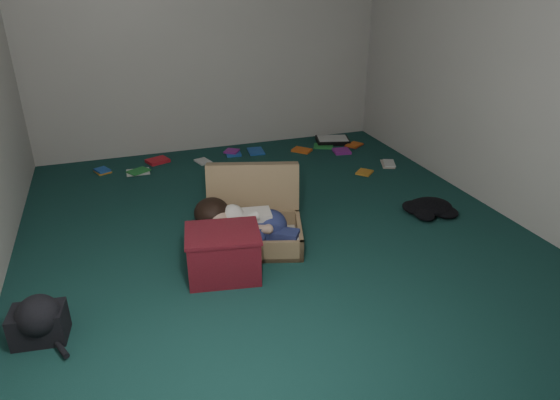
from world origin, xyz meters
TOP-DOWN VIEW (x-y plane):
  - floor at (0.00, 0.00)m, footprint 4.50×4.50m
  - wall_back at (0.00, 2.25)m, footprint 4.50×0.00m
  - wall_front at (0.00, -2.25)m, footprint 4.50×0.00m
  - wall_right at (2.00, 0.00)m, footprint 0.00×4.50m
  - suitcase at (-0.18, -0.02)m, footprint 0.93×0.92m
  - person at (-0.29, -0.18)m, footprint 0.76×0.56m
  - maroon_bin at (-0.53, -0.50)m, footprint 0.57×0.48m
  - backpack at (-1.70, -0.80)m, footprint 0.41×0.34m
  - clothing_pile at (1.41, -0.13)m, footprint 0.48×0.43m
  - paper_tray at (1.42, 1.95)m, footprint 0.46×0.39m
  - book_scatter at (0.46, 1.66)m, footprint 3.17×1.30m

SIDE VIEW (x-z plane):
  - floor at x=0.00m, z-range 0.00..0.00m
  - book_scatter at x=0.46m, z-range 0.00..0.02m
  - paper_tray at x=1.42m, z-range 0.00..0.06m
  - clothing_pile at x=1.41m, z-range 0.00..0.13m
  - backpack at x=-1.70m, z-range 0.00..0.22m
  - suitcase at x=-0.18m, z-range -0.11..0.44m
  - maroon_bin at x=-0.53m, z-range 0.00..0.35m
  - person at x=-0.29m, z-range 0.04..0.38m
  - wall_back at x=0.00m, z-range -0.95..3.55m
  - wall_front at x=0.00m, z-range -0.95..3.55m
  - wall_right at x=2.00m, z-range -0.95..3.55m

